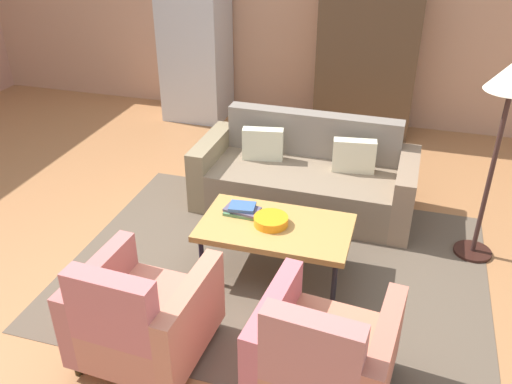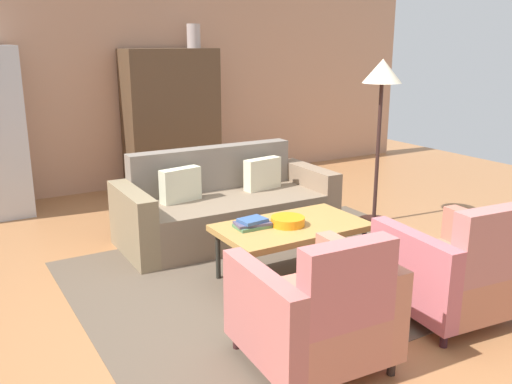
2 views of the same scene
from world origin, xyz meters
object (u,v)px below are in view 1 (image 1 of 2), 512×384
at_px(cabinet, 367,62).
at_px(refrigerator, 196,49).
at_px(couch, 306,177).
at_px(book_stack, 242,210).
at_px(armchair_right, 322,358).
at_px(armchair_left, 140,319).
at_px(coffee_table, 275,229).
at_px(fruit_bowl, 271,221).
at_px(floor_lamp, 510,95).

relative_size(cabinet, refrigerator, 0.97).
distance_m(couch, book_stack, 1.15).
bearing_deg(armchair_right, refrigerator, 125.96).
distance_m(armchair_left, armchair_right, 1.20).
relative_size(coffee_table, armchair_left, 1.36).
xyz_separation_m(coffee_table, cabinet, (0.31, 3.24, 0.48)).
xyz_separation_m(fruit_bowl, cabinet, (0.35, 3.24, 0.41)).
height_order(cabinet, refrigerator, refrigerator).
distance_m(armchair_right, fruit_bowl, 1.33).
xyz_separation_m(armchair_right, floor_lamp, (1.00, 1.91, 1.10)).
xyz_separation_m(armchair_left, book_stack, (0.29, 1.27, 0.15)).
bearing_deg(book_stack, coffee_table, -17.94).
height_order(book_stack, refrigerator, refrigerator).
xyz_separation_m(couch, coffee_table, (-0.00, -1.19, 0.13)).
relative_size(couch, fruit_bowl, 7.70).
bearing_deg(couch, coffee_table, 90.81).
relative_size(coffee_table, floor_lamp, 0.70).
xyz_separation_m(fruit_bowl, refrigerator, (-1.88, 3.14, 0.43)).
bearing_deg(floor_lamp, cabinet, 117.14).
xyz_separation_m(armchair_right, cabinet, (-0.28, 4.41, 0.56)).
bearing_deg(armchair_left, floor_lamp, 44.15).
bearing_deg(floor_lamp, armchair_right, -117.63).
relative_size(book_stack, floor_lamp, 0.17).
bearing_deg(armchair_left, refrigerator, 110.11).
distance_m(fruit_bowl, floor_lamp, 2.03).
bearing_deg(coffee_table, fruit_bowl, -180.00).
distance_m(cabinet, refrigerator, 2.23).
bearing_deg(coffee_table, armchair_right, -63.03).
bearing_deg(refrigerator, armchair_right, -59.74).
height_order(couch, fruit_bowl, couch).
bearing_deg(coffee_table, refrigerator, 121.42).
height_order(couch, book_stack, couch).
distance_m(coffee_table, armchair_left, 1.32).
height_order(couch, floor_lamp, floor_lamp).
height_order(armchair_left, armchair_right, same).
xyz_separation_m(couch, armchair_right, (0.59, -2.35, 0.06)).
height_order(armchair_right, fruit_bowl, armchair_right).
bearing_deg(floor_lamp, armchair_left, -138.99).
height_order(coffee_table, armchair_left, armchair_left).
relative_size(coffee_table, armchair_right, 1.36).
xyz_separation_m(coffee_table, floor_lamp, (1.59, 0.74, 1.02)).
distance_m(coffee_table, refrigerator, 3.71).
bearing_deg(cabinet, floor_lamp, -62.86).
distance_m(coffee_table, book_stack, 0.33).
bearing_deg(book_stack, floor_lamp, 18.70).
relative_size(armchair_left, fruit_bowl, 3.20).
distance_m(fruit_bowl, refrigerator, 3.68).
distance_m(cabinet, floor_lamp, 2.86).
bearing_deg(fruit_bowl, book_stack, 159.69).
bearing_deg(book_stack, cabinet, 78.82).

